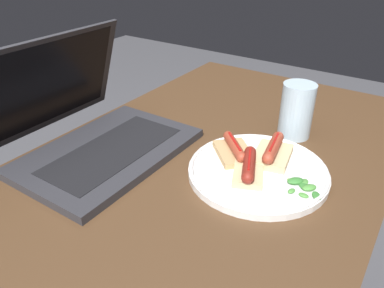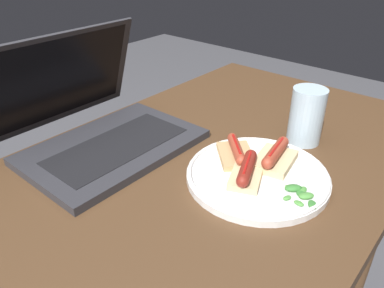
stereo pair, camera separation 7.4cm
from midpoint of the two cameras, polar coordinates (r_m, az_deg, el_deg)
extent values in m
cube|color=#4C331E|center=(0.76, 1.92, -6.11)|extent=(1.32, 0.70, 0.04)
cylinder|color=#4C331E|center=(1.49, 7.49, -3.55)|extent=(0.05, 0.05, 0.71)
cylinder|color=#4C331E|center=(1.35, 27.42, -11.50)|extent=(0.05, 0.05, 0.71)
cube|color=#2D2D33|center=(0.84, -9.43, -0.51)|extent=(0.38, 0.25, 0.02)
cube|color=black|center=(0.83, -8.80, -0.28)|extent=(0.31, 0.14, 0.00)
cube|color=#2D2D33|center=(0.91, -16.97, 9.48)|extent=(0.38, 0.08, 0.23)
cube|color=black|center=(0.91, -16.84, 9.51)|extent=(0.34, 0.07, 0.20)
cylinder|color=white|center=(0.76, 12.70, -4.92)|extent=(0.28, 0.28, 0.01)
torus|color=white|center=(0.75, 12.78, -4.34)|extent=(0.28, 0.28, 0.01)
cube|color=#D6B784|center=(0.73, 11.17, -4.88)|extent=(0.11, 0.09, 0.01)
cylinder|color=maroon|center=(0.72, 11.32, -3.66)|extent=(0.09, 0.06, 0.02)
sphere|color=maroon|center=(0.76, 11.76, -1.81)|extent=(0.02, 0.02, 0.02)
sphere|color=maroon|center=(0.68, 10.83, -5.70)|extent=(0.02, 0.02, 0.02)
cylinder|color=red|center=(0.71, 11.41, -2.86)|extent=(0.07, 0.04, 0.01)
cube|color=#D6B784|center=(0.78, 15.12, -2.54)|extent=(0.11, 0.09, 0.02)
cylinder|color=#9E3D28|center=(0.77, 15.32, -1.28)|extent=(0.10, 0.04, 0.02)
sphere|color=#9E3D28|center=(0.73, 14.29, -2.94)|extent=(0.02, 0.02, 0.02)
sphere|color=#9E3D28|center=(0.81, 16.25, 0.22)|extent=(0.02, 0.02, 0.02)
cylinder|color=red|center=(0.77, 15.44, -0.52)|extent=(0.08, 0.02, 0.01)
cube|color=tan|center=(0.79, 9.38, -1.81)|extent=(0.12, 0.12, 0.01)
cylinder|color=#9E3D28|center=(0.78, 9.48, -0.76)|extent=(0.08, 0.08, 0.02)
sphere|color=#9E3D28|center=(0.74, 10.31, -2.55)|extent=(0.02, 0.02, 0.02)
sphere|color=#9E3D28|center=(0.82, 8.73, 0.87)|extent=(0.02, 0.02, 0.02)
cylinder|color=red|center=(0.77, 9.55, -0.09)|extent=(0.06, 0.06, 0.01)
ellipsoid|color=#4C8E3D|center=(0.71, 19.95, -7.53)|extent=(0.03, 0.03, 0.01)
ellipsoid|color=#387A33|center=(0.71, 19.32, -7.38)|extent=(0.03, 0.03, 0.01)
ellipsoid|color=#4C8E3D|center=(0.70, 17.31, -7.95)|extent=(0.02, 0.01, 0.01)
ellipsoid|color=#4C8E3D|center=(0.72, 19.34, -6.74)|extent=(0.02, 0.02, 0.01)
ellipsoid|color=#387A33|center=(0.70, 20.85, -8.75)|extent=(0.03, 0.03, 0.01)
ellipsoid|color=#387A33|center=(0.72, 18.07, -6.49)|extent=(0.04, 0.04, 0.01)
ellipsoid|color=#709E4C|center=(0.73, 17.51, -6.35)|extent=(0.01, 0.02, 0.00)
ellipsoid|color=#4C8E3D|center=(0.69, 19.00, -8.64)|extent=(0.01, 0.02, 0.01)
cylinder|color=silver|center=(0.89, 19.36, 4.00)|extent=(0.08, 0.08, 0.13)
camera|label=1|loc=(0.04, -87.14, 1.65)|focal=35.00mm
camera|label=2|loc=(0.04, 92.86, -1.65)|focal=35.00mm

